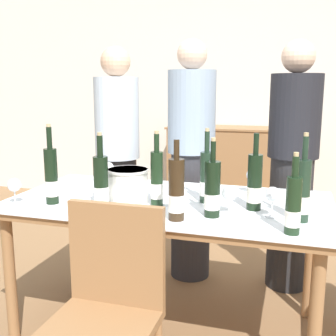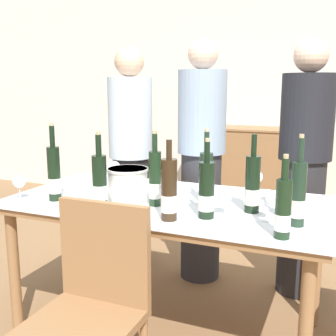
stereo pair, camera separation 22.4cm
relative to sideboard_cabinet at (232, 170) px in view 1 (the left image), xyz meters
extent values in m
plane|color=olive|center=(-0.01, -2.41, -0.47)|extent=(12.00, 12.00, 0.00)
cube|color=silver|center=(-0.01, 0.29, 0.93)|extent=(8.00, 0.10, 2.80)
cube|color=#996B42|center=(0.00, 0.00, -0.01)|extent=(1.37, 0.44, 0.91)
cube|color=#996B42|center=(0.00, 0.00, 0.46)|extent=(1.41, 0.46, 0.02)
cylinder|color=#996B42|center=(-0.77, -2.77, -0.11)|extent=(0.06, 0.06, 0.72)
cylinder|color=#996B42|center=(0.76, -2.77, -0.11)|extent=(0.06, 0.06, 0.72)
cylinder|color=#996B42|center=(-0.77, -2.05, -0.11)|extent=(0.06, 0.06, 0.72)
cylinder|color=#996B42|center=(0.76, -2.05, -0.11)|extent=(0.06, 0.06, 0.72)
cube|color=#996B42|center=(-0.01, -2.41, 0.27)|extent=(1.69, 0.89, 0.04)
cube|color=white|center=(-0.01, -2.41, 0.29)|extent=(1.72, 0.92, 0.01)
cylinder|color=white|center=(-0.20, -2.51, 0.38)|extent=(0.21, 0.21, 0.18)
cylinder|color=white|center=(-0.20, -2.51, 0.47)|extent=(0.22, 0.22, 0.01)
cylinder|color=black|center=(0.45, -2.45, 0.43)|extent=(0.07, 0.07, 0.28)
cylinder|color=silver|center=(0.45, -2.45, 0.37)|extent=(0.07, 0.07, 0.08)
cylinder|color=black|center=(0.45, -2.45, 0.62)|extent=(0.03, 0.03, 0.11)
cylinder|color=black|center=(-0.58, -2.64, 0.44)|extent=(0.07, 0.07, 0.29)
cylinder|color=silver|center=(-0.58, -2.64, 0.37)|extent=(0.07, 0.07, 0.08)
cylinder|color=black|center=(-0.58, -2.64, 0.64)|extent=(0.03, 0.03, 0.11)
cylinder|color=tan|center=(-0.58, -2.64, 0.70)|extent=(0.02, 0.02, 0.02)
cylinder|color=#1E3323|center=(0.20, -2.38, 0.43)|extent=(0.07, 0.07, 0.27)
cylinder|color=white|center=(0.20, -2.38, 0.37)|extent=(0.07, 0.07, 0.08)
cylinder|color=#1E3323|center=(0.20, -2.38, 0.62)|extent=(0.03, 0.03, 0.11)
cylinder|color=tan|center=(0.20, -2.38, 0.68)|extent=(0.02, 0.02, 0.02)
cylinder|color=black|center=(-0.03, -2.52, 0.43)|extent=(0.06, 0.06, 0.28)
cylinder|color=white|center=(-0.03, -2.52, 0.37)|extent=(0.06, 0.06, 0.08)
cylinder|color=black|center=(-0.03, -2.52, 0.62)|extent=(0.03, 0.03, 0.09)
cylinder|color=tan|center=(-0.03, -2.52, 0.67)|extent=(0.02, 0.02, 0.02)
cylinder|color=#1E3323|center=(0.68, -2.57, 0.43)|extent=(0.07, 0.07, 0.29)
cylinder|color=silver|center=(0.68, -2.57, 0.37)|extent=(0.07, 0.07, 0.08)
cylinder|color=#1E3323|center=(0.68, -2.57, 0.63)|extent=(0.03, 0.03, 0.11)
cylinder|color=tan|center=(0.68, -2.57, 0.69)|extent=(0.02, 0.02, 0.02)
cylinder|color=black|center=(0.64, -2.76, 0.41)|extent=(0.06, 0.06, 0.24)
cylinder|color=white|center=(0.64, -2.76, 0.36)|extent=(0.07, 0.07, 0.07)
cylinder|color=black|center=(0.64, -2.76, 0.58)|extent=(0.03, 0.03, 0.09)
cylinder|color=tan|center=(0.64, -2.76, 0.63)|extent=(0.02, 0.02, 0.02)
cylinder|color=#332314|center=(0.13, -2.72, 0.43)|extent=(0.07, 0.07, 0.29)
cylinder|color=white|center=(0.13, -2.72, 0.37)|extent=(0.08, 0.08, 0.08)
cylinder|color=#332314|center=(0.13, -2.72, 0.62)|extent=(0.03, 0.03, 0.09)
cylinder|color=black|center=(-0.29, -2.64, 0.42)|extent=(0.07, 0.07, 0.27)
cylinder|color=white|center=(-0.29, -2.64, 0.36)|extent=(0.08, 0.08, 0.07)
cylinder|color=black|center=(-0.29, -2.64, 0.61)|extent=(0.03, 0.03, 0.11)
cylinder|color=tan|center=(-0.29, -2.64, 0.67)|extent=(0.02, 0.02, 0.02)
cylinder|color=black|center=(0.27, -2.62, 0.42)|extent=(0.07, 0.07, 0.27)
cylinder|color=white|center=(0.27, -2.62, 0.36)|extent=(0.08, 0.08, 0.07)
cylinder|color=black|center=(0.27, -2.62, 0.60)|extent=(0.02, 0.02, 0.10)
cylinder|color=tan|center=(0.27, -2.62, 0.66)|extent=(0.02, 0.02, 0.02)
cylinder|color=white|center=(0.41, -2.11, 0.29)|extent=(0.07, 0.07, 0.00)
cylinder|color=white|center=(0.41, -2.11, 0.33)|extent=(0.01, 0.01, 0.08)
sphere|color=white|center=(0.41, -2.11, 0.40)|extent=(0.07, 0.07, 0.07)
cylinder|color=white|center=(-0.45, -2.22, 0.29)|extent=(0.07, 0.07, 0.00)
cylinder|color=white|center=(-0.45, -2.22, 0.34)|extent=(0.01, 0.01, 0.08)
sphere|color=white|center=(-0.45, -2.22, 0.41)|extent=(0.08, 0.08, 0.08)
cylinder|color=white|center=(-0.75, -2.71, 0.29)|extent=(0.07, 0.07, 0.00)
cylinder|color=white|center=(-0.75, -2.71, 0.33)|extent=(0.01, 0.01, 0.07)
sphere|color=white|center=(-0.75, -2.71, 0.39)|extent=(0.07, 0.07, 0.07)
cylinder|color=white|center=(0.35, -2.55, 0.29)|extent=(0.07, 0.07, 0.00)
cylinder|color=white|center=(0.35, -2.55, 0.33)|extent=(0.01, 0.01, 0.07)
sphere|color=white|center=(0.35, -2.55, 0.39)|extent=(0.08, 0.08, 0.08)
cylinder|color=white|center=(0.55, -2.55, 0.29)|extent=(0.06, 0.06, 0.00)
cylinder|color=white|center=(0.55, -2.55, 0.34)|extent=(0.01, 0.01, 0.08)
sphere|color=white|center=(0.55, -2.55, 0.40)|extent=(0.07, 0.07, 0.07)
cube|color=#996B42|center=(-0.06, -3.18, -0.03)|extent=(0.42, 0.42, 0.04)
cube|color=#996B42|center=(-0.06, -2.99, 0.21)|extent=(0.42, 0.04, 0.44)
cylinder|color=#262628|center=(-0.64, -1.63, -0.05)|extent=(0.28, 0.28, 0.83)
cylinder|color=silver|center=(-0.64, -1.63, 0.67)|extent=(0.33, 0.33, 0.60)
sphere|color=#DBAD89|center=(-0.64, -1.63, 1.07)|extent=(0.22, 0.22, 0.22)
cylinder|color=#2D2D33|center=(-0.05, -1.69, -0.01)|extent=(0.28, 0.28, 0.91)
cylinder|color=#8C9EB2|center=(-0.05, -1.69, 0.73)|extent=(0.33, 0.33, 0.56)
sphere|color=beige|center=(-0.05, -1.69, 1.11)|extent=(0.20, 0.20, 0.20)
cylinder|color=#262628|center=(0.63, -1.66, -0.01)|extent=(0.28, 0.28, 0.91)
cylinder|color=black|center=(0.63, -1.66, 0.71)|extent=(0.33, 0.33, 0.54)
sphere|color=beige|center=(0.63, -1.66, 1.08)|extent=(0.21, 0.21, 0.21)
camera|label=1|loc=(0.63, -4.52, 0.90)|focal=45.00mm
camera|label=2|loc=(0.84, -4.44, 0.90)|focal=45.00mm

